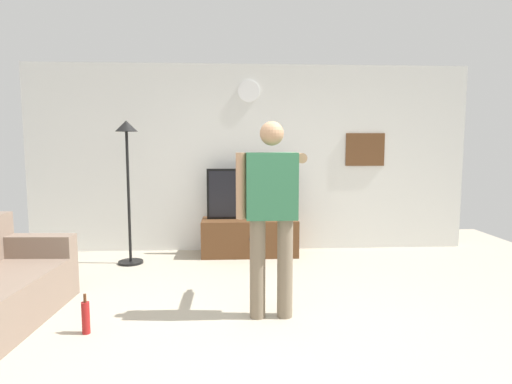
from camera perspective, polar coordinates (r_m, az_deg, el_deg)
ground_plane at (r=3.64m, az=1.19°, el=-18.83°), size 8.40×8.40×0.00m
back_wall at (r=6.25m, az=-0.83°, el=4.51°), size 6.40×0.10×2.70m
tv_stand at (r=6.03m, az=-0.87°, el=-6.05°), size 1.34×0.56×0.51m
television at (r=5.98m, az=-0.89°, el=-0.24°), size 1.19×0.07×0.71m
wall_clock at (r=6.23m, az=-1.01°, el=13.39°), size 0.31×0.03×0.31m
framed_picture at (r=6.48m, az=14.44°, el=5.55°), size 0.58×0.04×0.48m
floor_lamp at (r=5.69m, az=-16.90°, el=3.87°), size 0.32×0.32×1.86m
person_standing_nearer_lamp at (r=3.75m, az=2.09°, el=-2.00°), size 0.63×0.78×1.75m
beverage_bottle at (r=3.90m, az=-21.92°, el=-15.35°), size 0.07×0.07×0.34m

